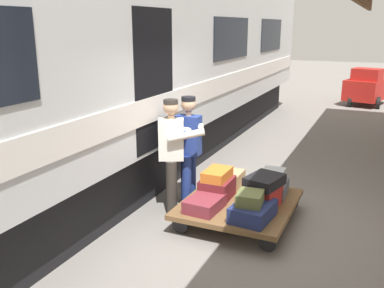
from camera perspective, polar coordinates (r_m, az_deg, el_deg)
The scene contains 16 objects.
ground_plane at distance 6.15m, azimuth 10.68°, elevation -10.96°, with size 60.00×60.00×0.00m, color slate.
train_car at distance 7.06m, azimuth -15.84°, elevation 9.61°, with size 3.03×18.96×4.00m.
luggage_cart at distance 6.21m, azimuth 6.25°, elevation -7.92°, with size 1.50×1.70×0.30m.
suitcase_tan_vintage at distance 6.67m, azimuth 4.79°, elevation -4.77°, with size 0.38×0.57×0.23m, color tan.
suitcase_maroon_trunk at distance 6.24m, azimuth 3.35°, elevation -5.88°, with size 0.41×0.52×0.29m, color maroon.
suitcase_navy_fabric at distance 5.66m, azimuth 8.08°, elevation -8.81°, with size 0.46×0.63×0.21m, color navy.
suitcase_slate_roller at distance 6.50m, azimuth 10.43°, elevation -5.72°, with size 0.46×0.58×0.19m, color #4C515B.
suitcase_burgundy_valise at distance 5.86m, azimuth 1.68°, elevation -7.93°, with size 0.41×0.55×0.17m, color maroon.
suitcase_red_plastic at distance 6.05m, azimuth 9.36°, elevation -6.72°, with size 0.40×0.53×0.30m, color #AD231E.
suitcase_gray_aluminum at distance 6.43m, azimuth 10.72°, elevation -4.19°, with size 0.31×0.37×0.19m, color #9EA0A5.
suitcase_orange_carryall at distance 6.16m, azimuth 3.35°, elevation -4.04°, with size 0.32×0.49×0.14m, color #CC6B23.
suitcase_olive_duffel at distance 5.56m, azimuth 7.70°, elevation -7.16°, with size 0.31×0.37×0.16m, color brown.
suitcase_black_hardshell at distance 5.95m, azimuth 9.60°, elevation -4.85°, with size 0.40×0.53×0.15m, color black.
porter_in_overalls at distance 6.50m, azimuth -0.63°, elevation -0.47°, with size 0.68×0.45×1.70m.
porter_by_door at distance 6.26m, azimuth -2.58°, elevation -1.11°, with size 0.74×0.61×1.70m.
baggage_tug at distance 16.26m, azimuth 22.10°, elevation 6.99°, with size 1.49×1.92×1.30m.
Camera 1 is at (-1.20, 5.39, 2.71)m, focal length 40.21 mm.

